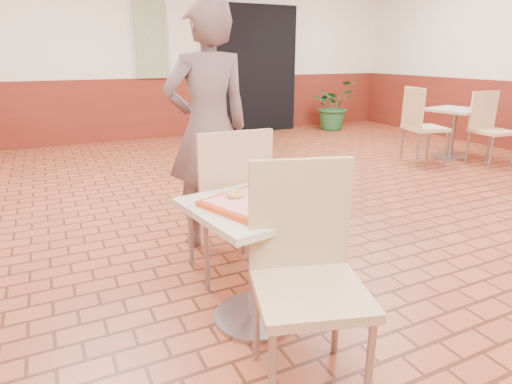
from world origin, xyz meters
name	(u,v)px	position (x,y,z in m)	size (l,w,h in m)	color
room_shell	(404,36)	(0.00, 0.00, 1.50)	(8.01, 10.01, 3.01)	brown
wainscot_band	(390,178)	(0.00, 0.00, 0.50)	(8.00, 10.00, 1.00)	maroon
corridor_doorway	(254,70)	(1.20, 4.88, 1.10)	(1.60, 0.22, 2.20)	black
promo_poster	(151,40)	(-0.60, 4.94, 1.60)	(0.50, 0.03, 1.20)	gray
main_table	(256,243)	(-1.37, -0.51, 0.45)	(0.64, 0.64, 0.67)	#BEBA99
chair_main_front	(306,265)	(-1.36, -0.98, 0.54)	(0.56, 0.56, 0.97)	tan
chair_main_back	(230,197)	(-1.31, -0.01, 0.54)	(0.47, 0.47, 0.97)	tan
customer	(208,129)	(-1.23, 0.56, 0.87)	(0.64, 0.42, 1.75)	#66524F
serving_tray	(256,201)	(-1.37, -0.51, 0.69)	(0.48, 0.37, 0.03)	#C43A0E
ring_donut	(235,194)	(-1.46, -0.45, 0.72)	(0.09, 0.09, 0.03)	#C79048
long_john_donut	(280,194)	(-1.26, -0.56, 0.72)	(0.16, 0.12, 0.05)	#D48B3E
paper_cup	(268,180)	(-1.24, -0.39, 0.74)	(0.07, 0.07, 0.08)	white
second_table	(454,125)	(2.75, 1.76, 0.45)	(0.64, 0.64, 0.67)	#C1AD9B
chair_second_left	(420,122)	(2.05, 1.69, 0.55)	(0.55, 0.55, 0.99)	#D5BF7F
chair_second_front	(489,124)	(2.84, 1.30, 0.52)	(0.47, 0.47, 0.93)	#DBB183
potted_plant	(333,105)	(2.64, 4.40, 0.46)	(0.82, 0.71, 0.92)	#225729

